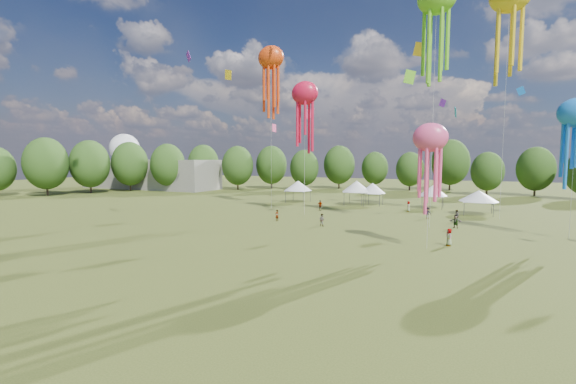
% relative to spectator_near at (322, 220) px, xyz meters
% --- Properties ---
extents(ground, '(300.00, 300.00, 0.00)m').
position_rel_spectator_near_xyz_m(ground, '(7.54, -34.34, -0.79)').
color(ground, '#384416').
rests_on(ground, ground).
extents(spectator_near, '(0.91, 0.79, 1.58)m').
position_rel_spectator_near_xyz_m(spectator_near, '(0.00, 0.00, 0.00)').
color(spectator_near, gray).
rests_on(spectator_near, ground).
extents(spectators_far, '(23.29, 24.51, 1.70)m').
position_rel_spectator_near_xyz_m(spectators_far, '(9.61, 8.35, 0.03)').
color(spectators_far, gray).
rests_on(spectators_far, ground).
extents(festival_tents, '(36.63, 10.16, 4.46)m').
position_rel_spectator_near_xyz_m(festival_tents, '(2.66, 22.67, 2.34)').
color(festival_tents, '#47474C').
rests_on(festival_tents, ground).
extents(show_kites, '(44.37, 25.68, 32.19)m').
position_rel_spectator_near_xyz_m(show_kites, '(8.33, 9.23, 20.72)').
color(show_kites, red).
rests_on(show_kites, ground).
extents(treeline, '(201.57, 95.24, 13.43)m').
position_rel_spectator_near_xyz_m(treeline, '(3.67, 28.18, 5.76)').
color(treeline, '#38281C').
rests_on(treeline, ground).
extents(hangar, '(40.00, 12.00, 8.00)m').
position_rel_spectator_near_xyz_m(hangar, '(-64.46, 37.66, 3.21)').
color(hangar, gray).
rests_on(hangar, ground).
extents(radome, '(9.00, 9.00, 16.00)m').
position_rel_spectator_near_xyz_m(radome, '(-80.46, 43.66, 9.20)').
color(radome, white).
rests_on(radome, ground).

